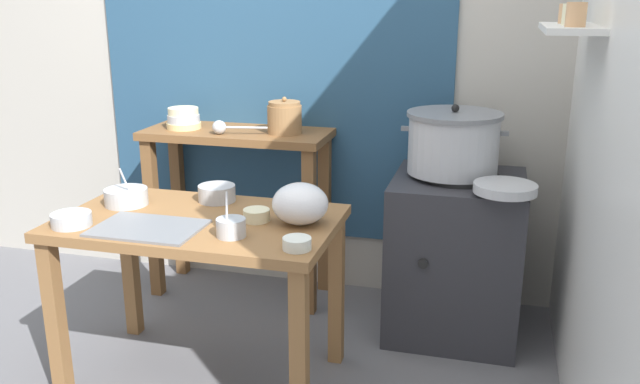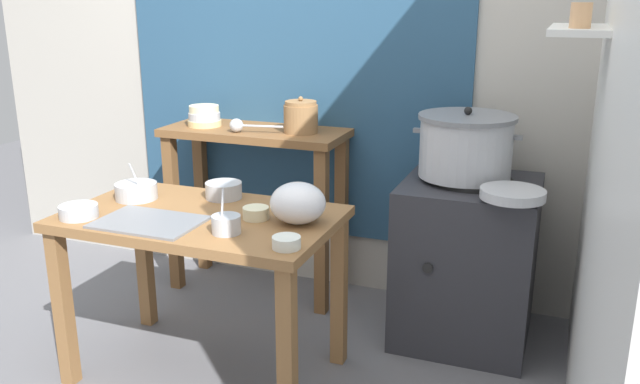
{
  "view_description": "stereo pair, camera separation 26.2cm",
  "coord_description": "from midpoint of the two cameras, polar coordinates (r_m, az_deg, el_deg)",
  "views": [
    {
      "loc": [
        1.0,
        -2.3,
        1.57
      ],
      "look_at": [
        0.35,
        0.13,
        0.82
      ],
      "focal_mm": 37.19,
      "sensor_mm": 36.0,
      "label": 1
    },
    {
      "loc": [
        1.25,
        -2.22,
        1.57
      ],
      "look_at": [
        0.35,
        0.13,
        0.82
      ],
      "focal_mm": 37.19,
      "sensor_mm": 36.0,
      "label": 2
    }
  ],
  "objects": [
    {
      "name": "wall_back",
      "position": [
        3.52,
        -2.4,
        12.27
      ],
      "size": [
        4.4,
        0.12,
        2.6
      ],
      "color": "#B2ADA3",
      "rests_on": "ground"
    },
    {
      "name": "wide_pan",
      "position": [
        2.81,
        13.11,
        0.28
      ],
      "size": [
        0.26,
        0.26,
        0.04
      ],
      "primitive_type": "cylinder",
      "color": "#B7BABF",
      "rests_on": "stove_block"
    },
    {
      "name": "prep_bowl_0",
      "position": [
        2.61,
        -8.36,
        -1.98
      ],
      "size": [
        0.1,
        0.1,
        0.05
      ],
      "color": "beige",
      "rests_on": "prep_table"
    },
    {
      "name": "ground_plane",
      "position": [
        2.97,
        -10.21,
        -15.57
      ],
      "size": [
        9.0,
        9.0,
        0.0
      ],
      "primitive_type": "plane",
      "color": "slate"
    },
    {
      "name": "prep_bowl_5",
      "position": [
        2.31,
        -5.26,
        -4.44
      ],
      "size": [
        0.1,
        0.1,
        0.04
      ],
      "color": "silver",
      "rests_on": "prep_table"
    },
    {
      "name": "prep_bowl_3",
      "position": [
        2.46,
        -10.72,
        -3.0
      ],
      "size": [
        0.11,
        0.11,
        0.16
      ],
      "color": "#B7BABF",
      "rests_on": "prep_table"
    },
    {
      "name": "stove_block",
      "position": [
        3.2,
        9.26,
        -5.39
      ],
      "size": [
        0.6,
        0.61,
        0.78
      ],
      "color": "#2D2D33",
      "rests_on": "ground"
    },
    {
      "name": "serving_tray",
      "position": [
        2.62,
        -17.4,
        -3.03
      ],
      "size": [
        0.4,
        0.28,
        0.01
      ],
      "primitive_type": "cube",
      "color": "slate",
      "rests_on": "prep_table"
    },
    {
      "name": "back_shelf_table",
      "position": [
        3.51,
        -9.21,
        1.69
      ],
      "size": [
        0.96,
        0.4,
        0.9
      ],
      "color": "brown",
      "rests_on": "ground"
    },
    {
      "name": "plastic_bag",
      "position": [
        2.54,
        -4.67,
        -1.05
      ],
      "size": [
        0.22,
        0.21,
        0.16
      ],
      "primitive_type": "ellipsoid",
      "color": "white",
      "rests_on": "prep_table"
    },
    {
      "name": "clay_pot",
      "position": [
        3.34,
        -5.33,
        6.37
      ],
      "size": [
        0.17,
        0.17,
        0.18
      ],
      "color": "olive",
      "rests_on": "back_shelf_table"
    },
    {
      "name": "prep_bowl_1",
      "position": [
        2.93,
        -18.83,
        -0.38
      ],
      "size": [
        0.18,
        0.18,
        0.17
      ],
      "color": "#B7BABF",
      "rests_on": "prep_table"
    },
    {
      "name": "ladle",
      "position": [
        3.37,
        -10.71,
        5.47
      ],
      "size": [
        0.27,
        0.09,
        0.07
      ],
      "color": "#B7BABF",
      "rests_on": "back_shelf_table"
    },
    {
      "name": "prep_bowl_2",
      "position": [
        2.88,
        -11.46,
        -0.09
      ],
      "size": [
        0.16,
        0.16,
        0.07
      ],
      "color": "#B7BABF",
      "rests_on": "prep_table"
    },
    {
      "name": "steamer_pot",
      "position": [
        3.06,
        9.02,
        4.2
      ],
      "size": [
        0.48,
        0.43,
        0.32
      ],
      "color": "#B7BABF",
      "rests_on": "stove_block"
    },
    {
      "name": "wall_right",
      "position": [
        2.49,
        21.42,
        9.27
      ],
      "size": [
        0.3,
        3.2,
        2.6
      ],
      "color": "white",
      "rests_on": "ground"
    },
    {
      "name": "prep_table",
      "position": [
        2.73,
        -13.06,
        -4.44
      ],
      "size": [
        1.1,
        0.66,
        0.72
      ],
      "color": "olive",
      "rests_on": "ground"
    },
    {
      "name": "bowl_stack_enamel",
      "position": [
        3.55,
        -13.76,
        6.13
      ],
      "size": [
        0.18,
        0.18,
        0.11
      ],
      "color": "#E5C684",
      "rests_on": "back_shelf_table"
    },
    {
      "name": "prep_bowl_4",
      "position": [
        2.75,
        -23.22,
        -2.19
      ],
      "size": [
        0.15,
        0.15,
        0.05
      ],
      "color": "#B7BABF",
      "rests_on": "prep_table"
    }
  ]
}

